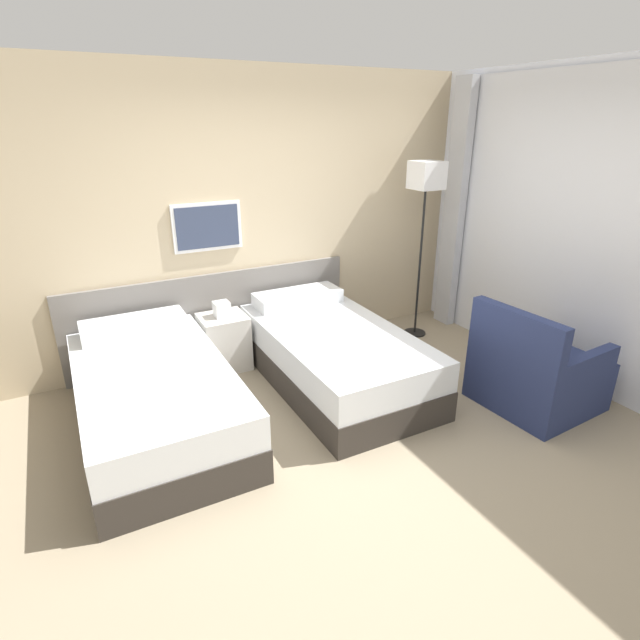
{
  "coord_description": "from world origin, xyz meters",
  "views": [
    {
      "loc": [
        -1.76,
        -2.6,
        2.24
      ],
      "look_at": [
        0.05,
        0.83,
        0.67
      ],
      "focal_mm": 28.0,
      "sensor_mm": 36.0,
      "label": 1
    }
  ],
  "objects_px": {
    "bed_near_window": "(334,355)",
    "armchair": "(535,374)",
    "nightstand": "(224,341)",
    "bed_near_door": "(156,397)",
    "floor_lamp": "(426,186)"
  },
  "relations": [
    {
      "from": "bed_near_window",
      "to": "armchair",
      "type": "xyz_separation_m",
      "value": [
        1.29,
        -1.11,
        0.01
      ]
    },
    {
      "from": "nightstand",
      "to": "floor_lamp",
      "type": "height_order",
      "value": "floor_lamp"
    },
    {
      "from": "nightstand",
      "to": "floor_lamp",
      "type": "relative_size",
      "value": 0.36
    },
    {
      "from": "floor_lamp",
      "to": "armchair",
      "type": "relative_size",
      "value": 2.06
    },
    {
      "from": "bed_near_window",
      "to": "armchair",
      "type": "height_order",
      "value": "armchair"
    },
    {
      "from": "bed_near_door",
      "to": "armchair",
      "type": "relative_size",
      "value": 2.22
    },
    {
      "from": "armchair",
      "to": "floor_lamp",
      "type": "bearing_deg",
      "value": -5.43
    },
    {
      "from": "bed_near_window",
      "to": "armchair",
      "type": "bearing_deg",
      "value": -40.76
    },
    {
      "from": "nightstand",
      "to": "armchair",
      "type": "relative_size",
      "value": 0.74
    },
    {
      "from": "nightstand",
      "to": "armchair",
      "type": "xyz_separation_m",
      "value": [
        2.07,
        -1.85,
        0.01
      ]
    },
    {
      "from": "bed_near_window",
      "to": "nightstand",
      "type": "xyz_separation_m",
      "value": [
        -0.78,
        0.74,
        0.0
      ]
    },
    {
      "from": "floor_lamp",
      "to": "armchair",
      "type": "distance_m",
      "value": 2.11
    },
    {
      "from": "armchair",
      "to": "nightstand",
      "type": "bearing_deg",
      "value": 44.52
    },
    {
      "from": "bed_near_door",
      "to": "floor_lamp",
      "type": "xyz_separation_m",
      "value": [
        2.9,
        0.53,
        1.34
      ]
    },
    {
      "from": "nightstand",
      "to": "armchair",
      "type": "height_order",
      "value": "armchair"
    }
  ]
}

